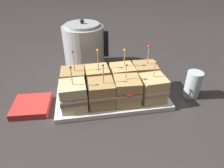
% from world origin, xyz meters
% --- Properties ---
extents(ground_plane, '(6.00, 6.00, 0.00)m').
position_xyz_m(ground_plane, '(0.00, 0.00, 0.00)').
color(ground_plane, '#383333').
extents(serving_platter, '(0.43, 0.22, 0.02)m').
position_xyz_m(serving_platter, '(0.00, 0.00, 0.01)').
color(serving_platter, white).
rests_on(serving_platter, ground_plane).
extents(sandwich_front_far_left, '(0.10, 0.10, 0.17)m').
position_xyz_m(sandwich_front_far_left, '(-0.14, -0.05, 0.07)').
color(sandwich_front_far_left, beige).
rests_on(sandwich_front_far_left, serving_platter).
extents(sandwich_front_center_left, '(0.09, 0.09, 0.16)m').
position_xyz_m(sandwich_front_center_left, '(-0.05, -0.05, 0.06)').
color(sandwich_front_center_left, tan).
rests_on(sandwich_front_center_left, serving_platter).
extents(sandwich_front_center_right, '(0.10, 0.10, 0.16)m').
position_xyz_m(sandwich_front_center_right, '(0.05, -0.05, 0.07)').
color(sandwich_front_center_right, tan).
rests_on(sandwich_front_center_right, serving_platter).
extents(sandwich_front_far_right, '(0.10, 0.10, 0.16)m').
position_xyz_m(sandwich_front_far_right, '(0.14, -0.05, 0.06)').
color(sandwich_front_far_right, '#DBB77A').
rests_on(sandwich_front_far_right, serving_platter).
extents(sandwich_back_far_left, '(0.09, 0.10, 0.18)m').
position_xyz_m(sandwich_back_far_left, '(-0.14, 0.05, 0.07)').
color(sandwich_back_far_left, tan).
rests_on(sandwich_back_far_left, serving_platter).
extents(sandwich_back_center_left, '(0.10, 0.10, 0.18)m').
position_xyz_m(sandwich_back_center_left, '(-0.05, 0.05, 0.07)').
color(sandwich_back_center_left, tan).
rests_on(sandwich_back_center_left, serving_platter).
extents(sandwich_back_center_right, '(0.10, 0.10, 0.17)m').
position_xyz_m(sandwich_back_center_right, '(0.05, 0.05, 0.07)').
color(sandwich_back_center_right, tan).
rests_on(sandwich_back_center_right, serving_platter).
extents(sandwich_back_far_right, '(0.10, 0.10, 0.18)m').
position_xyz_m(sandwich_back_far_right, '(0.14, 0.05, 0.07)').
color(sandwich_back_far_right, tan).
rests_on(sandwich_back_far_right, serving_platter).
extents(kettle_steel, '(0.22, 0.19, 0.24)m').
position_xyz_m(kettle_steel, '(-0.09, 0.30, 0.11)').
color(kettle_steel, '#B7BABF').
rests_on(kettle_steel, ground_plane).
extents(drinking_glass, '(0.06, 0.06, 0.11)m').
position_xyz_m(drinking_glass, '(0.32, -0.03, 0.05)').
color(drinking_glass, silver).
rests_on(drinking_glass, ground_plane).
extents(napkin_stack, '(0.14, 0.14, 0.02)m').
position_xyz_m(napkin_stack, '(-0.30, -0.01, 0.01)').
color(napkin_stack, red).
rests_on(napkin_stack, ground_plane).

